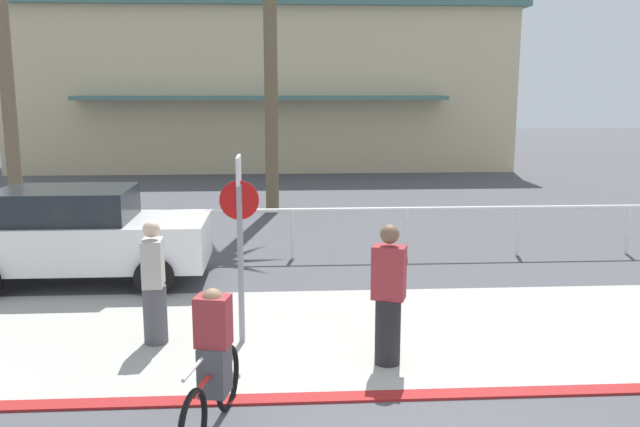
{
  "coord_description": "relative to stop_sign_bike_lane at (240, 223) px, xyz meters",
  "views": [
    {
      "loc": [
        -1.42,
        -4.87,
        3.46
      ],
      "look_at": [
        -0.76,
        6.0,
        1.4
      ],
      "focal_mm": 38.05,
      "sensor_mm": 36.0,
      "label": 1
    }
  ],
  "objects": [
    {
      "name": "ground_plane",
      "position": [
        1.95,
        6.05,
        -1.68
      ],
      "size": [
        80.0,
        80.0,
        0.0
      ],
      "primitive_type": "plane",
      "color": "#4C4C51"
    },
    {
      "name": "sidewalk_strip",
      "position": [
        1.95,
        0.25,
        -1.67
      ],
      "size": [
        44.0,
        4.0,
        0.02
      ],
      "primitive_type": "cube",
      "color": "#ADAAA0",
      "rests_on": "ground"
    },
    {
      "name": "curb_paint",
      "position": [
        1.95,
        -1.75,
        -1.66
      ],
      "size": [
        44.0,
        0.24,
        0.03
      ],
      "primitive_type": "cube",
      "color": "maroon",
      "rests_on": "ground"
    },
    {
      "name": "building_backdrop",
      "position": [
        -0.09,
        23.73,
        1.83
      ],
      "size": [
        20.91,
        12.78,
        6.99
      ],
      "color": "beige",
      "rests_on": "ground"
    },
    {
      "name": "rail_fence",
      "position": [
        1.95,
        4.55,
        -0.84
      ],
      "size": [
        20.99,
        0.08,
        1.04
      ],
      "color": "white",
      "rests_on": "ground"
    },
    {
      "name": "stop_sign_bike_lane",
      "position": [
        0.0,
        0.0,
        0.0
      ],
      "size": [
        0.52,
        0.56,
        2.56
      ],
      "color": "gray",
      "rests_on": "ground"
    },
    {
      "name": "palm_tree_2",
      "position": [
        -6.37,
        9.17,
        3.85
      ],
      "size": [
        3.4,
        3.61,
        7.1
      ],
      "color": "#756047",
      "rests_on": "ground"
    },
    {
      "name": "car_white_1",
      "position": [
        -3.03,
        3.12,
        -0.81
      ],
      "size": [
        4.4,
        2.02,
        1.69
      ],
      "color": "white",
      "rests_on": "ground"
    },
    {
      "name": "cyclist_red_1",
      "position": [
        -0.16,
        -2.32,
        -0.98
      ],
      "size": [
        0.46,
        1.79,
        1.5
      ],
      "color": "black",
      "rests_on": "ground"
    },
    {
      "name": "pedestrian_0",
      "position": [
        -1.17,
        0.04,
        -0.88
      ],
      "size": [
        0.33,
        0.41,
        1.71
      ],
      "color": "#4C4C51",
      "rests_on": "ground"
    },
    {
      "name": "pedestrian_2",
      "position": [
        1.86,
        -0.84,
        -0.83
      ],
      "size": [
        0.46,
        0.41,
        1.8
      ],
      "color": "#232326",
      "rests_on": "ground"
    }
  ]
}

